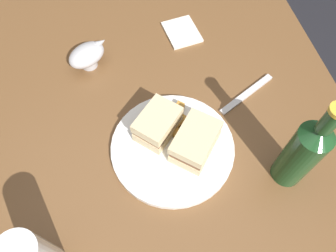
{
  "coord_description": "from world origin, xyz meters",
  "views": [
    {
      "loc": [
        -0.41,
        0.08,
        1.38
      ],
      "look_at": [
        -0.05,
        0.0,
        0.73
      ],
      "focal_mm": 34.26,
      "sensor_mm": 36.0,
      "label": 1
    }
  ],
  "objects_px": {
    "plate": "(172,148)",
    "napkin": "(182,32)",
    "gravy_boat": "(87,55)",
    "sandwich_half_right": "(158,124)",
    "cider_bottle": "(303,153)",
    "sandwich_half_left": "(195,142)",
    "fork": "(247,94)"
  },
  "relations": [
    {
      "from": "napkin",
      "to": "fork",
      "type": "height_order",
      "value": "napkin"
    },
    {
      "from": "plate",
      "to": "sandwich_half_right",
      "type": "bearing_deg",
      "value": 26.97
    },
    {
      "from": "sandwich_half_left",
      "to": "fork",
      "type": "bearing_deg",
      "value": -53.93
    },
    {
      "from": "cider_bottle",
      "to": "napkin",
      "type": "distance_m",
      "value": 0.5
    },
    {
      "from": "fork",
      "to": "plate",
      "type": "bearing_deg",
      "value": -1.07
    },
    {
      "from": "plate",
      "to": "gravy_boat",
      "type": "bearing_deg",
      "value": 28.65
    },
    {
      "from": "cider_bottle",
      "to": "napkin",
      "type": "xyz_separation_m",
      "value": [
        0.47,
        0.13,
        -0.1
      ]
    },
    {
      "from": "cider_bottle",
      "to": "plate",
      "type": "bearing_deg",
      "value": 64.71
    },
    {
      "from": "sandwich_half_left",
      "to": "gravy_boat",
      "type": "distance_m",
      "value": 0.38
    },
    {
      "from": "cider_bottle",
      "to": "sandwich_half_left",
      "type": "bearing_deg",
      "value": 62.78
    },
    {
      "from": "sandwich_half_left",
      "to": "sandwich_half_right",
      "type": "xyz_separation_m",
      "value": [
        0.06,
        0.07,
        0.0
      ]
    },
    {
      "from": "sandwich_half_right",
      "to": "fork",
      "type": "relative_size",
      "value": 0.7
    },
    {
      "from": "sandwich_half_left",
      "to": "gravy_boat",
      "type": "height_order",
      "value": "sandwich_half_left"
    },
    {
      "from": "sandwich_half_left",
      "to": "gravy_boat",
      "type": "relative_size",
      "value": 1.13
    },
    {
      "from": "plate",
      "to": "gravy_boat",
      "type": "height_order",
      "value": "gravy_boat"
    },
    {
      "from": "gravy_boat",
      "to": "cider_bottle",
      "type": "distance_m",
      "value": 0.58
    },
    {
      "from": "napkin",
      "to": "fork",
      "type": "relative_size",
      "value": 0.61
    },
    {
      "from": "plate",
      "to": "sandwich_half_right",
      "type": "relative_size",
      "value": 2.27
    },
    {
      "from": "fork",
      "to": "sandwich_half_right",
      "type": "bearing_deg",
      "value": -12.78
    },
    {
      "from": "gravy_boat",
      "to": "sandwich_half_right",
      "type": "bearing_deg",
      "value": -151.05
    },
    {
      "from": "sandwich_half_right",
      "to": "gravy_boat",
      "type": "relative_size",
      "value": 1.02
    },
    {
      "from": "gravy_boat",
      "to": "cider_bottle",
      "type": "relative_size",
      "value": 0.47
    },
    {
      "from": "sandwich_half_left",
      "to": "cider_bottle",
      "type": "relative_size",
      "value": 0.52
    },
    {
      "from": "sandwich_half_left",
      "to": "fork",
      "type": "distance_m",
      "value": 0.22
    },
    {
      "from": "sandwich_half_left",
      "to": "gravy_boat",
      "type": "xyz_separation_m",
      "value": [
        0.31,
        0.21,
        -0.01
      ]
    },
    {
      "from": "gravy_boat",
      "to": "napkin",
      "type": "xyz_separation_m",
      "value": [
        0.06,
        -0.27,
        -0.04
      ]
    },
    {
      "from": "sandwich_half_left",
      "to": "gravy_boat",
      "type": "bearing_deg",
      "value": 34.09
    },
    {
      "from": "sandwich_half_left",
      "to": "fork",
      "type": "relative_size",
      "value": 0.77
    },
    {
      "from": "sandwich_half_right",
      "to": "fork",
      "type": "bearing_deg",
      "value": -75.25
    },
    {
      "from": "sandwich_half_right",
      "to": "fork",
      "type": "xyz_separation_m",
      "value": [
        0.06,
        -0.25,
        -0.04
      ]
    },
    {
      "from": "sandwich_half_right",
      "to": "cider_bottle",
      "type": "height_order",
      "value": "cider_bottle"
    },
    {
      "from": "plate",
      "to": "napkin",
      "type": "height_order",
      "value": "plate"
    }
  ]
}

